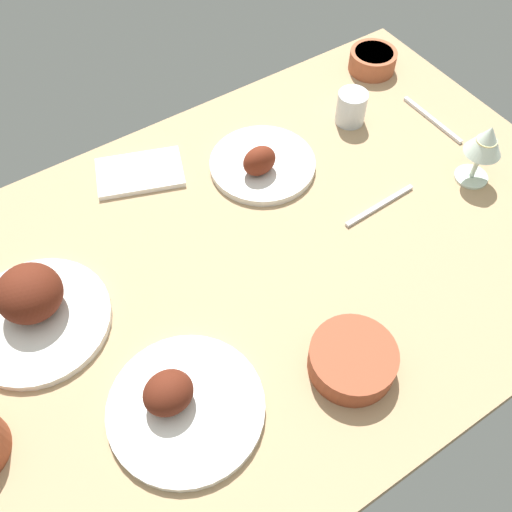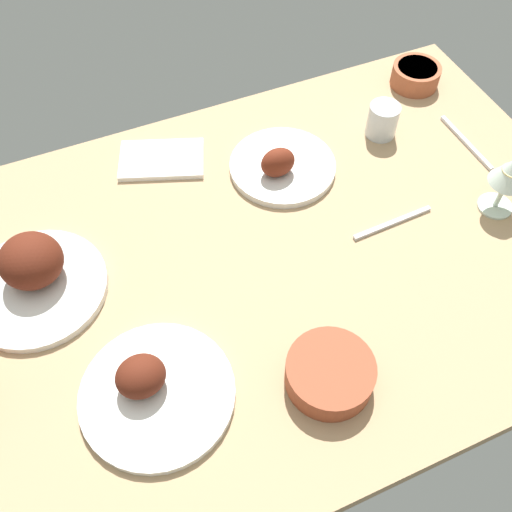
# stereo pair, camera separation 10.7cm
# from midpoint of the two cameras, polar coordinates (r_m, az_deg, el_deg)

# --- Properties ---
(dining_table) EXTENTS (1.40, 0.90, 0.04)m
(dining_table) POSITION_cam_midpoint_polar(r_m,az_deg,el_deg) (1.11, -2.77, -1.40)
(dining_table) COLOR tan
(dining_table) RESTS_ON ground
(plate_near_viewer) EXTENTS (0.23, 0.23, 0.08)m
(plate_near_viewer) POSITION_cam_midpoint_polar(r_m,az_deg,el_deg) (1.23, -1.94, 8.98)
(plate_near_viewer) COLOR silver
(plate_near_viewer) RESTS_ON dining_table
(plate_center_main) EXTENTS (0.25, 0.25, 0.08)m
(plate_center_main) POSITION_cam_midpoint_polar(r_m,az_deg,el_deg) (0.95, -10.72, -14.45)
(plate_center_main) COLOR silver
(plate_center_main) RESTS_ON dining_table
(plate_far_side) EXTENTS (0.26, 0.26, 0.11)m
(plate_far_side) POSITION_cam_midpoint_polar(r_m,az_deg,el_deg) (1.09, -23.85, -4.77)
(plate_far_side) COLOR silver
(plate_far_side) RESTS_ON dining_table
(bowl_onions) EXTENTS (0.15, 0.15, 0.05)m
(bowl_onions) POSITION_cam_midpoint_polar(r_m,az_deg,el_deg) (0.96, 6.36, -10.36)
(bowl_onions) COLOR brown
(bowl_onions) RESTS_ON dining_table
(bowl_soup) EXTENTS (0.11, 0.11, 0.05)m
(bowl_soup) POSITION_cam_midpoint_polar(r_m,az_deg,el_deg) (1.50, 9.38, 18.50)
(bowl_soup) COLOR #A35133
(bowl_soup) RESTS_ON dining_table
(wine_glass) EXTENTS (0.08, 0.08, 0.14)m
(wine_glass) POSITION_cam_midpoint_polar(r_m,az_deg,el_deg) (1.22, 19.47, 10.37)
(wine_glass) COLOR silver
(wine_glass) RESTS_ON dining_table
(water_tumbler) EXTENTS (0.07, 0.07, 0.08)m
(water_tumbler) POSITION_cam_midpoint_polar(r_m,az_deg,el_deg) (1.34, 7.10, 14.24)
(water_tumbler) COLOR silver
(water_tumbler) RESTS_ON dining_table
(folded_napkin) EXTENTS (0.21, 0.17, 0.01)m
(folded_napkin) POSITION_cam_midpoint_polar(r_m,az_deg,el_deg) (1.26, -13.84, 7.87)
(folded_napkin) COLOR white
(folded_napkin) RESTS_ON dining_table
(fork_loose) EXTENTS (0.18, 0.02, 0.01)m
(fork_loose) POSITION_cam_midpoint_polar(r_m,az_deg,el_deg) (1.19, 9.64, 4.77)
(fork_loose) COLOR silver
(fork_loose) RESTS_ON dining_table
(spoon_loose) EXTENTS (0.01, 0.18, 0.01)m
(spoon_loose) POSITION_cam_midpoint_polar(r_m,az_deg,el_deg) (1.40, 14.92, 12.78)
(spoon_loose) COLOR silver
(spoon_loose) RESTS_ON dining_table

